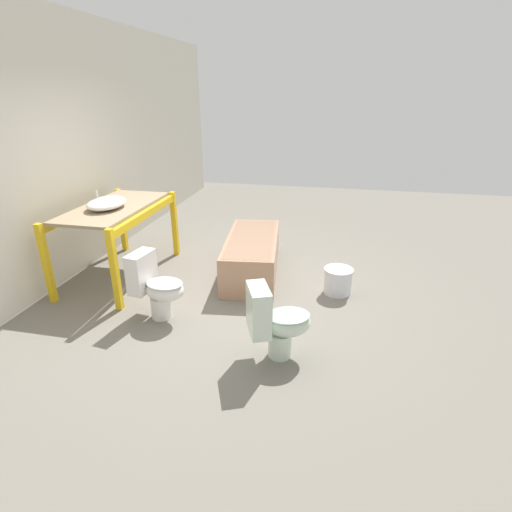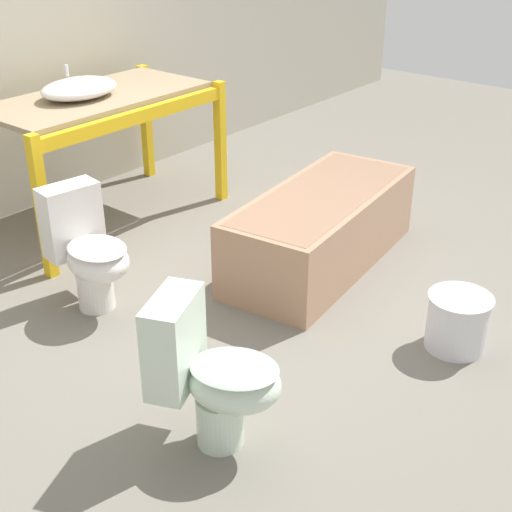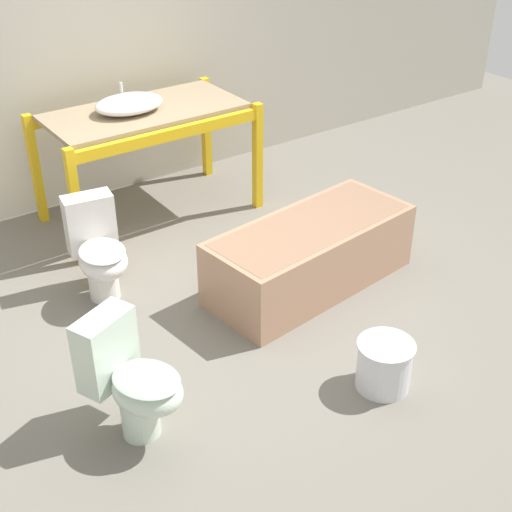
{
  "view_description": "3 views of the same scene",
  "coord_description": "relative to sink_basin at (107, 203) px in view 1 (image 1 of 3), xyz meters",
  "views": [
    {
      "loc": [
        -4.1,
        -1.34,
        2.28
      ],
      "look_at": [
        -0.22,
        -0.51,
        0.63
      ],
      "focal_mm": 28.0,
      "sensor_mm": 36.0,
      "label": 1
    },
    {
      "loc": [
        -2.88,
        -2.62,
        2.25
      ],
      "look_at": [
        -0.27,
        -0.49,
        0.5
      ],
      "focal_mm": 50.0,
      "sensor_mm": 36.0,
      "label": 2
    },
    {
      "loc": [
        -2.2,
        -3.66,
        2.93
      ],
      "look_at": [
        -0.03,
        -0.58,
        0.64
      ],
      "focal_mm": 50.0,
      "sensor_mm": 36.0,
      "label": 3
    }
  ],
  "objects": [
    {
      "name": "toilet_near",
      "position": [
        -1.2,
        -2.3,
        -0.64
      ],
      "size": [
        0.53,
        0.65,
        0.72
      ],
      "rotation": [
        0.0,
        0.0,
        0.4
      ],
      "color": "silver",
      "rests_on": "ground_plane"
    },
    {
      "name": "shelving_rack",
      "position": [
        0.12,
        -0.01,
        -0.2
      ],
      "size": [
        1.73,
        0.91,
        0.95
      ],
      "color": "yellow",
      "rests_on": "ground_plane"
    },
    {
      "name": "warehouse_wall_rear",
      "position": [
        -0.13,
        0.65,
        0.59
      ],
      "size": [
        10.8,
        0.08,
        3.2
      ],
      "color": "#B2AD9E",
      "rests_on": "ground_plane"
    },
    {
      "name": "sink_basin",
      "position": [
        0.0,
        0.0,
        0.0
      ],
      "size": [
        0.56,
        0.42,
        0.21
      ],
      "color": "white",
      "rests_on": "shelving_rack"
    },
    {
      "name": "bucket_white",
      "position": [
        0.19,
        -2.82,
        -0.85
      ],
      "size": [
        0.35,
        0.35,
        0.32
      ],
      "color": "silver",
      "rests_on": "ground_plane"
    },
    {
      "name": "bathtub_main",
      "position": [
        0.54,
        -1.69,
        -0.73
      ],
      "size": [
        1.64,
        0.84,
        0.5
      ],
      "rotation": [
        0.0,
        0.0,
        0.12
      ],
      "color": "tan",
      "rests_on": "ground_plane"
    },
    {
      "name": "toilet_far",
      "position": [
        -0.77,
        -0.94,
        -0.64
      ],
      "size": [
        0.42,
        0.61,
        0.72
      ],
      "rotation": [
        0.0,
        0.0,
        -0.16
      ],
      "color": "white",
      "rests_on": "ground_plane"
    },
    {
      "name": "ground_plane",
      "position": [
        -0.13,
        -1.41,
        -1.01
      ],
      "size": [
        12.0,
        12.0,
        0.0
      ],
      "primitive_type": "plane",
      "color": "slate"
    }
  ]
}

